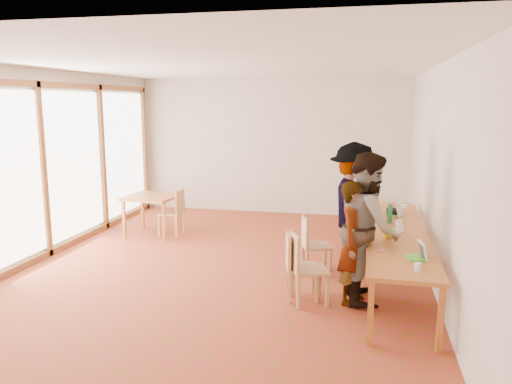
# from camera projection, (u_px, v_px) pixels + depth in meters

# --- Properties ---
(ground) EXTENTS (8.00, 8.00, 0.00)m
(ground) POSITION_uv_depth(u_px,v_px,m) (222.00, 268.00, 7.54)
(ground) COLOR #A43B27
(ground) RESTS_ON ground
(wall_back) EXTENTS (6.00, 0.10, 3.00)m
(wall_back) POSITION_uv_depth(u_px,v_px,m) (272.00, 146.00, 11.11)
(wall_back) COLOR beige
(wall_back) RESTS_ON ground
(wall_front) EXTENTS (6.00, 0.10, 3.00)m
(wall_front) POSITION_uv_depth(u_px,v_px,m) (58.00, 247.00, 3.42)
(wall_front) COLOR beige
(wall_front) RESTS_ON ground
(wall_right) EXTENTS (0.10, 8.00, 3.00)m
(wall_right) POSITION_uv_depth(u_px,v_px,m) (438.00, 177.00, 6.64)
(wall_right) COLOR beige
(wall_right) RESTS_ON ground
(window_wall) EXTENTS (0.10, 8.00, 3.00)m
(window_wall) POSITION_uv_depth(u_px,v_px,m) (42.00, 165.00, 7.89)
(window_wall) COLOR white
(window_wall) RESTS_ON ground
(ceiling) EXTENTS (6.00, 8.00, 0.04)m
(ceiling) POSITION_uv_depth(u_px,v_px,m) (220.00, 63.00, 7.00)
(ceiling) COLOR white
(ceiling) RESTS_ON wall_back
(communal_table) EXTENTS (0.80, 4.00, 0.75)m
(communal_table) POSITION_uv_depth(u_px,v_px,m) (396.00, 234.00, 6.83)
(communal_table) COLOR #C0712A
(communal_table) RESTS_ON ground
(side_table) EXTENTS (0.90, 0.90, 0.75)m
(side_table) POSITION_uv_depth(u_px,v_px,m) (152.00, 200.00, 9.34)
(side_table) COLOR #C0712A
(side_table) RESTS_ON ground
(chair_near) EXTENTS (0.53, 0.53, 0.48)m
(chair_near) POSITION_uv_depth(u_px,v_px,m) (302.00, 261.00, 6.16)
(chair_near) COLOR tan
(chair_near) RESTS_ON ground
(chair_mid) EXTENTS (0.48, 0.48, 0.45)m
(chair_mid) POSITION_uv_depth(u_px,v_px,m) (295.00, 259.00, 6.31)
(chair_mid) COLOR tan
(chair_mid) RESTS_ON ground
(chair_far) EXTENTS (0.49, 0.49, 0.45)m
(chair_far) POSITION_uv_depth(u_px,v_px,m) (311.00, 239.00, 7.26)
(chair_far) COLOR tan
(chair_far) RESTS_ON ground
(chair_empty) EXTENTS (0.44, 0.44, 0.51)m
(chair_empty) POSITION_uv_depth(u_px,v_px,m) (348.00, 206.00, 9.22)
(chair_empty) COLOR tan
(chair_empty) RESTS_ON ground
(chair_spare) EXTENTS (0.41, 0.41, 0.46)m
(chair_spare) POSITION_uv_depth(u_px,v_px,m) (175.00, 207.00, 9.38)
(chair_spare) COLOR tan
(chair_spare) RESTS_ON ground
(person_near) EXTENTS (0.52, 0.65, 1.54)m
(person_near) POSITION_uv_depth(u_px,v_px,m) (354.00, 243.00, 6.14)
(person_near) COLOR gray
(person_near) RESTS_ON ground
(person_mid) EXTENTS (0.82, 0.99, 1.88)m
(person_mid) POSITION_uv_depth(u_px,v_px,m) (368.00, 227.00, 6.22)
(person_mid) COLOR gray
(person_mid) RESTS_ON ground
(person_far) EXTENTS (0.81, 1.28, 1.90)m
(person_far) POSITION_uv_depth(u_px,v_px,m) (353.00, 206.00, 7.43)
(person_far) COLOR gray
(person_far) RESTS_ON ground
(laptop_near) EXTENTS (0.24, 0.27, 0.20)m
(laptop_near) POSITION_uv_depth(u_px,v_px,m) (418.00, 254.00, 5.56)
(laptop_near) COLOR #5ACC2C
(laptop_near) RESTS_ON communal_table
(laptop_mid) EXTENTS (0.26, 0.27, 0.19)m
(laptop_mid) POSITION_uv_depth(u_px,v_px,m) (396.00, 229.00, 6.70)
(laptop_mid) COLOR #5ACC2C
(laptop_mid) RESTS_ON communal_table
(laptop_far) EXTENTS (0.29, 0.31, 0.21)m
(laptop_far) POSITION_uv_depth(u_px,v_px,m) (396.00, 212.00, 7.70)
(laptop_far) COLOR #5ACC2C
(laptop_far) RESTS_ON communal_table
(yellow_mug) EXTENTS (0.18, 0.18, 0.11)m
(yellow_mug) POSITION_uv_depth(u_px,v_px,m) (388.00, 234.00, 6.41)
(yellow_mug) COLOR gold
(yellow_mug) RESTS_ON communal_table
(green_bottle) EXTENTS (0.07, 0.07, 0.28)m
(green_bottle) POSITION_uv_depth(u_px,v_px,m) (390.00, 214.00, 7.19)
(green_bottle) COLOR #1F7346
(green_bottle) RESTS_ON communal_table
(clear_glass) EXTENTS (0.07, 0.07, 0.09)m
(clear_glass) POSITION_uv_depth(u_px,v_px,m) (418.00, 267.00, 5.17)
(clear_glass) COLOR silver
(clear_glass) RESTS_ON communal_table
(condiment_cup) EXTENTS (0.08, 0.08, 0.06)m
(condiment_cup) POSITION_uv_depth(u_px,v_px,m) (405.00, 206.00, 8.24)
(condiment_cup) COLOR white
(condiment_cup) RESTS_ON communal_table
(pink_phone) EXTENTS (0.05, 0.10, 0.01)m
(pink_phone) POSITION_uv_depth(u_px,v_px,m) (381.00, 251.00, 5.85)
(pink_phone) COLOR #BD3B55
(pink_phone) RESTS_ON communal_table
(black_pouch) EXTENTS (0.16, 0.26, 0.09)m
(black_pouch) POSITION_uv_depth(u_px,v_px,m) (392.00, 212.00, 7.74)
(black_pouch) COLOR black
(black_pouch) RESTS_ON communal_table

